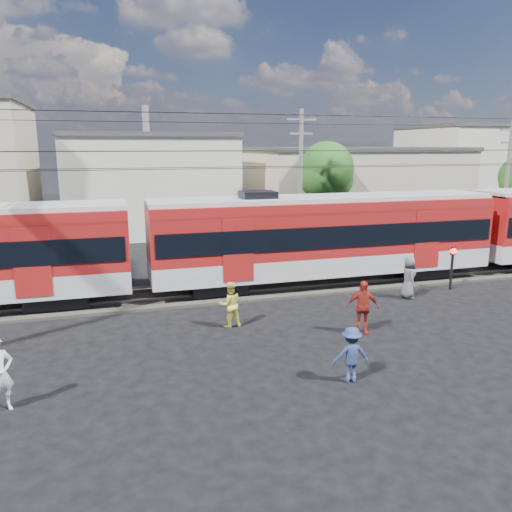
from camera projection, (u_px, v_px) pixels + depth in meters
The scene contains 17 objects.
ground at pixel (291, 366), 14.84m from camera, with size 120.00×120.00×0.00m, color black.
track_bed at pixel (230, 291), 22.33m from camera, with size 70.00×3.40×0.12m, color #2D2823.
rail_near at pixel (234, 293), 21.60m from camera, with size 70.00×0.12×0.12m, color #59544C.
rail_far at pixel (226, 284), 23.01m from camera, with size 70.00×0.12×0.12m, color #59544C.
commuter_train at pixel (328, 234), 23.10m from camera, with size 50.30×3.08×4.17m.
catenary at pixel (6, 180), 18.88m from camera, with size 70.00×9.30×7.52m.
building_midwest at pixel (149, 182), 38.82m from camera, with size 12.24×12.24×7.30m.
building_mideast at pixel (352, 187), 40.46m from camera, with size 16.32×10.20×6.30m.
building_east at pixel (466, 170), 47.80m from camera, with size 10.20×10.20×8.30m.
utility_pole_mid at pixel (300, 178), 29.55m from camera, with size 1.80×0.24×8.50m.
utility_pole_east at pixel (507, 179), 32.47m from camera, with size 1.80×0.24×8.00m.
tree_near at pixel (328, 172), 33.29m from camera, with size 3.82×3.64×6.72m.
pedestrian_b at pixel (230, 304), 17.91m from camera, with size 0.82×0.64×1.68m, color #DBD644.
pedestrian_c at pixel (351, 355), 13.73m from camera, with size 1.02×0.59×1.58m, color navy.
pedestrian_d at pixel (362, 307), 17.28m from camera, with size 1.11×0.46×1.90m, color maroon.
pedestrian_e at pixel (409, 278), 21.31m from camera, with size 0.88×0.57×1.80m, color #4D4D52.
crossing_signal at pixel (452, 260), 22.47m from camera, with size 0.29×0.29×1.97m.
Camera 1 is at (-4.83, -12.94, 6.42)m, focal length 35.00 mm.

